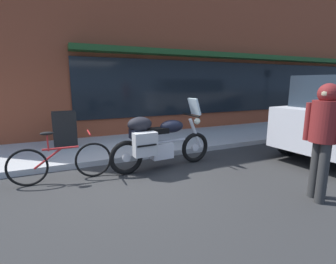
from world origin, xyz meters
TOP-DOWN VIEW (x-y plane):
  - ground_plane at (0.00, 0.00)m, footprint 80.00×80.00m
  - storefront_building at (6.85, 3.61)m, footprint 21.69×0.90m
  - sidewalk_curb at (9.00, 2.23)m, footprint 30.00×2.43m
  - touring_motorcycle at (0.62, 0.30)m, footprint 2.24×0.76m
  - parked_bicycle at (-1.17, 0.43)m, footprint 1.73×0.48m
  - pedestrian_walking at (2.27, -1.92)m, footprint 0.44×0.55m
  - sandwich_board_sign at (-1.01, 2.40)m, footprint 0.55×0.41m

SIDE VIEW (x-z plane):
  - ground_plane at x=0.00m, z-range 0.00..0.00m
  - sidewalk_curb at x=9.00m, z-range 0.00..0.12m
  - parked_bicycle at x=-1.17m, z-range -0.10..0.82m
  - sandwich_board_sign at x=-1.01m, z-range 0.12..1.04m
  - touring_motorcycle at x=0.62m, z-range -0.09..1.32m
  - pedestrian_walking at x=2.27m, z-range 0.23..1.95m
  - storefront_building at x=6.85m, z-range -0.09..7.47m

